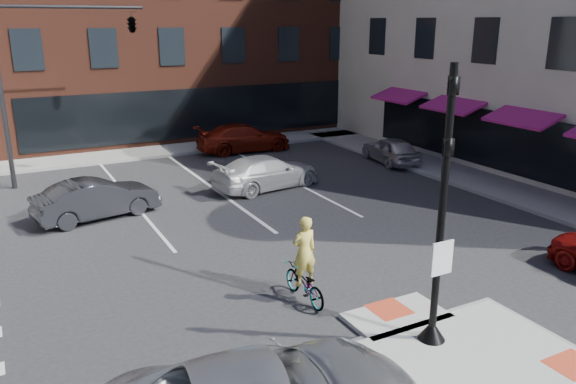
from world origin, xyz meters
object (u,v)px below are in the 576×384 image
bg_car_red (244,138)px  cyclist (304,273)px  bg_car_dark (97,199)px  white_pickup (267,172)px  bg_car_silver (391,150)px

bg_car_red → cyclist: 17.39m
bg_car_dark → bg_car_red: bearing=-61.4°
bg_car_dark → white_pickup: bearing=-96.7°
white_pickup → bg_car_dark: size_ratio=1.11×
bg_car_dark → bg_car_red: 11.75m
white_pickup → bg_car_dark: bearing=84.8°
bg_car_silver → bg_car_red: bearing=-39.1°
white_pickup → bg_car_dark: (-7.06, -0.54, 0.02)m
white_pickup → bg_car_silver: bearing=-91.0°
bg_car_silver → bg_car_red: bg_car_red is taller
bg_car_silver → cyclist: size_ratio=1.72×
bg_car_dark → bg_car_silver: (14.51, 1.66, -0.05)m
white_pickup → bg_car_dark: bg_car_dark is taller
white_pickup → bg_car_silver: size_ratio=1.24×
bg_car_silver → cyclist: 15.30m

